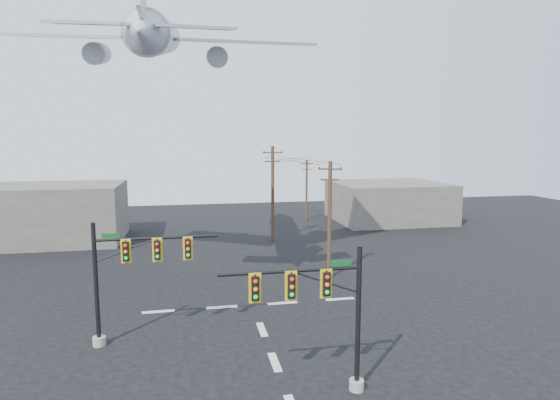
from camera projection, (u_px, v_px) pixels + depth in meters
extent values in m
cube|color=beige|center=(275.00, 362.00, 22.88)|extent=(0.40, 2.00, 0.01)
cube|color=beige|center=(262.00, 329.00, 26.77)|extent=(0.40, 2.00, 0.01)
cube|color=beige|center=(158.00, 312.00, 29.51)|extent=(2.00, 0.40, 0.01)
cube|color=beige|center=(222.00, 307.00, 30.27)|extent=(2.00, 0.40, 0.01)
cube|color=beige|center=(282.00, 303.00, 31.04)|extent=(2.00, 0.40, 0.01)
cube|color=beige|center=(340.00, 299.00, 31.81)|extent=(2.00, 0.40, 0.01)
cylinder|color=gray|center=(357.00, 385.00, 20.35)|extent=(0.64, 0.64, 0.46)
cylinder|color=black|center=(358.00, 319.00, 19.95)|extent=(0.22, 0.22, 6.43)
cylinder|color=black|center=(290.00, 271.00, 19.08)|extent=(5.93, 0.15, 0.15)
cylinder|color=black|center=(325.00, 282.00, 19.43)|extent=(3.16, 0.07, 0.07)
cube|color=black|center=(326.00, 284.00, 19.30)|extent=(0.31, 0.28, 1.01)
cube|color=yellow|center=(326.00, 284.00, 19.32)|extent=(0.50, 0.04, 1.24)
sphere|color=red|center=(327.00, 277.00, 19.11)|extent=(0.18, 0.18, 0.18)
sphere|color=orange|center=(327.00, 285.00, 19.15)|extent=(0.18, 0.18, 0.18)
sphere|color=#0BBD4A|center=(327.00, 292.00, 19.20)|extent=(0.18, 0.18, 0.18)
cube|color=black|center=(291.00, 286.00, 19.02)|extent=(0.31, 0.28, 1.01)
cube|color=yellow|center=(291.00, 286.00, 19.04)|extent=(0.50, 0.04, 1.24)
sphere|color=red|center=(292.00, 279.00, 18.83)|extent=(0.18, 0.18, 0.18)
sphere|color=orange|center=(292.00, 287.00, 18.87)|extent=(0.18, 0.18, 0.18)
sphere|color=#0BBD4A|center=(292.00, 295.00, 18.91)|extent=(0.18, 0.18, 0.18)
cube|color=black|center=(255.00, 288.00, 18.74)|extent=(0.31, 0.28, 1.01)
cube|color=yellow|center=(255.00, 288.00, 18.75)|extent=(0.50, 0.04, 1.24)
sphere|color=red|center=(256.00, 282.00, 18.54)|extent=(0.18, 0.18, 0.18)
sphere|color=orange|center=(256.00, 289.00, 18.58)|extent=(0.18, 0.18, 0.18)
sphere|color=#0BBD4A|center=(256.00, 297.00, 18.63)|extent=(0.18, 0.18, 0.18)
cube|color=#0B501A|center=(341.00, 263.00, 19.40)|extent=(0.87, 0.04, 0.24)
cylinder|color=gray|center=(99.00, 341.00, 24.71)|extent=(0.66, 0.66, 0.47)
cylinder|color=black|center=(96.00, 285.00, 24.30)|extent=(0.23, 0.23, 6.61)
cylinder|color=black|center=(157.00, 238.00, 24.59)|extent=(6.31, 0.15, 0.15)
cylinder|color=black|center=(126.00, 250.00, 24.36)|extent=(3.35, 0.08, 0.08)
cube|color=black|center=(126.00, 251.00, 24.23)|extent=(0.32, 0.28, 1.04)
cube|color=yellow|center=(126.00, 251.00, 24.25)|extent=(0.52, 0.04, 1.27)
sphere|color=red|center=(125.00, 246.00, 24.03)|extent=(0.19, 0.19, 0.19)
sphere|color=orange|center=(126.00, 252.00, 24.07)|extent=(0.19, 0.19, 0.19)
sphere|color=#0BBD4A|center=(126.00, 258.00, 24.12)|extent=(0.19, 0.19, 0.19)
cube|color=black|center=(157.00, 250.00, 24.53)|extent=(0.32, 0.28, 1.04)
cube|color=yellow|center=(157.00, 250.00, 24.55)|extent=(0.52, 0.04, 1.27)
sphere|color=red|center=(157.00, 244.00, 24.33)|extent=(0.19, 0.19, 0.19)
sphere|color=orange|center=(157.00, 250.00, 24.38)|extent=(0.19, 0.19, 0.19)
sphere|color=#0BBD4A|center=(157.00, 257.00, 24.42)|extent=(0.19, 0.19, 0.19)
cube|color=black|center=(188.00, 248.00, 24.83)|extent=(0.32, 0.28, 1.04)
cube|color=yellow|center=(188.00, 248.00, 24.85)|extent=(0.52, 0.04, 1.27)
sphere|color=red|center=(188.00, 243.00, 24.63)|extent=(0.19, 0.19, 0.19)
sphere|color=orange|center=(188.00, 249.00, 24.68)|extent=(0.19, 0.19, 0.19)
sphere|color=#0BBD4A|center=(188.00, 255.00, 24.72)|extent=(0.19, 0.19, 0.19)
cube|color=#0B501A|center=(111.00, 236.00, 24.06)|extent=(0.90, 0.04, 0.25)
cylinder|color=#4D3121|center=(329.00, 221.00, 35.90)|extent=(0.30, 0.30, 9.15)
cube|color=#4D3121|center=(330.00, 169.00, 35.37)|extent=(1.78, 0.67, 0.12)
cube|color=#4D3121|center=(330.00, 180.00, 35.48)|extent=(1.39, 0.54, 0.12)
cylinder|color=black|center=(319.00, 168.00, 35.45)|extent=(0.10, 0.10, 0.12)
cylinder|color=black|center=(330.00, 168.00, 35.36)|extent=(0.10, 0.10, 0.12)
cylinder|color=black|center=(341.00, 168.00, 35.27)|extent=(0.10, 0.10, 0.12)
cylinder|color=#4D3121|center=(273.00, 194.00, 49.03)|extent=(0.34, 0.34, 10.02)
cube|color=#4D3121|center=(273.00, 153.00, 48.45)|extent=(1.99, 0.67, 0.14)
cube|color=#4D3121|center=(273.00, 161.00, 48.57)|extent=(1.56, 0.55, 0.14)
cylinder|color=black|center=(264.00, 152.00, 48.50)|extent=(0.11, 0.11, 0.14)
cylinder|color=black|center=(273.00, 152.00, 48.43)|extent=(0.11, 0.11, 0.14)
cylinder|color=black|center=(281.00, 152.00, 48.37)|extent=(0.11, 0.11, 0.14)
cylinder|color=#4D3121|center=(307.00, 190.00, 62.19)|extent=(0.27, 0.27, 7.99)
cube|color=#4D3121|center=(307.00, 164.00, 61.73)|extent=(1.63, 0.37, 0.11)
cube|color=#4D3121|center=(307.00, 169.00, 61.83)|extent=(1.27, 0.31, 0.11)
cylinder|color=black|center=(301.00, 163.00, 61.70)|extent=(0.09, 0.09, 0.11)
cylinder|color=black|center=(307.00, 163.00, 61.72)|extent=(0.09, 0.09, 0.11)
cylinder|color=black|center=(312.00, 163.00, 61.74)|extent=(0.09, 0.09, 0.11)
cylinder|color=black|center=(288.00, 160.00, 41.75)|extent=(2.03, 13.94, 0.03)
cylinder|color=black|center=(285.00, 159.00, 54.94)|extent=(6.97, 12.08, 0.03)
cylinder|color=black|center=(306.00, 160.00, 42.08)|extent=(1.86, 13.94, 0.03)
cylinder|color=black|center=(298.00, 159.00, 55.25)|extent=(6.62, 12.08, 0.03)
cylinder|color=silver|center=(158.00, 36.00, 34.97)|extent=(3.22, 17.80, 5.93)
cone|color=silver|center=(167.00, 38.00, 44.99)|extent=(2.89, 4.40, 3.45)
cone|color=silver|center=(142.00, 32.00, 24.94)|extent=(2.61, 4.35, 3.17)
cube|color=silver|center=(66.00, 36.00, 32.87)|extent=(11.85, 8.51, 0.93)
cube|color=silver|center=(242.00, 42.00, 34.95)|extent=(11.91, 8.08, 0.93)
cylinder|color=silver|center=(97.00, 53.00, 34.21)|extent=(1.64, 3.06, 2.05)
cylinder|color=silver|center=(217.00, 57.00, 35.67)|extent=(1.64, 3.06, 2.05)
cube|color=silver|center=(88.00, 23.00, 24.82)|extent=(4.71, 3.06, 0.50)
cube|color=silver|center=(195.00, 27.00, 25.76)|extent=(4.67, 2.88, 0.50)
cube|color=slate|center=(32.00, 214.00, 48.79)|extent=(18.00, 10.00, 6.00)
cube|color=slate|center=(389.00, 202.00, 61.77)|extent=(14.00, 12.00, 5.00)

